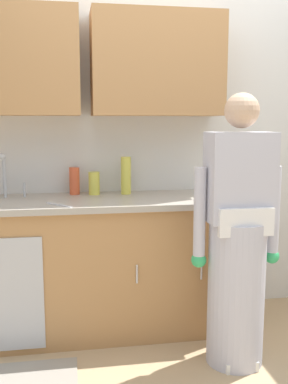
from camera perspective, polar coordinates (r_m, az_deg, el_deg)
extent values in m
plane|color=tan|center=(2.82, 6.19, -22.26)|extent=(9.00, 9.00, 0.00)
cube|color=silver|center=(3.43, 1.79, 7.14)|extent=(4.80, 0.10, 2.70)
cube|color=#B27F4C|center=(3.19, -16.78, 15.64)|extent=(0.91, 0.34, 0.70)
cube|color=#B27F4C|center=(3.23, 1.64, 15.91)|extent=(0.91, 0.34, 0.70)
cube|color=#B27F4C|center=(3.18, -6.92, -9.59)|extent=(1.90, 0.60, 0.90)
cylinder|color=silver|center=(2.90, -0.91, -10.43)|extent=(0.01, 0.01, 0.12)
cylinder|color=silver|center=(2.99, 7.34, -9.90)|extent=(0.01, 0.01, 0.12)
cube|color=#A8A093|center=(3.07, -7.08, -1.22)|extent=(1.96, 0.66, 0.04)
cube|color=#B7BABF|center=(3.09, -16.85, -1.55)|extent=(0.50, 0.36, 0.03)
cylinder|color=#B7BABF|center=(3.22, -17.37, 1.98)|extent=(0.02, 0.02, 0.30)
sphere|color=#B7BABF|center=(3.14, -17.63, 4.38)|extent=(0.04, 0.04, 0.04)
cylinder|color=#B7BABF|center=(3.21, -14.99, 0.28)|extent=(0.02, 0.02, 0.10)
cube|color=white|center=(2.97, 11.52, -19.99)|extent=(0.20, 0.26, 0.06)
cylinder|color=silver|center=(2.81, 11.64, -12.46)|extent=(0.34, 0.34, 0.88)
cube|color=silver|center=(2.64, 12.11, 1.85)|extent=(0.38, 0.22, 0.52)
sphere|color=tan|center=(2.62, 12.38, 10.12)|extent=(0.20, 0.20, 0.20)
cube|color=white|center=(2.57, 12.92, -3.79)|extent=(0.32, 0.04, 0.16)
cylinder|color=silver|center=(2.62, 7.11, -2.85)|extent=(0.07, 0.07, 0.55)
sphere|color=#33B266|center=(2.69, 6.99, -8.60)|extent=(0.09, 0.09, 0.09)
cylinder|color=silver|center=(2.78, 16.23, -2.43)|extent=(0.07, 0.07, 0.55)
sphere|color=#33B266|center=(2.85, 15.98, -7.87)|extent=(0.09, 0.09, 0.09)
cylinder|color=#D8D14C|center=(3.22, -6.38, 1.12)|extent=(0.08, 0.08, 0.16)
cylinder|color=#E05933|center=(3.25, -8.86, 1.41)|extent=(0.07, 0.07, 0.19)
cylinder|color=#D8D14C|center=(3.23, -2.32, 2.12)|extent=(0.07, 0.07, 0.27)
cylinder|color=#B24C47|center=(3.02, 7.78, 0.02)|extent=(0.08, 0.08, 0.11)
cube|color=silver|center=(2.85, -10.78, -1.61)|extent=(0.17, 0.20, 0.01)
cube|color=#4CBF4C|center=(3.16, 7.95, -0.31)|extent=(0.11, 0.07, 0.03)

